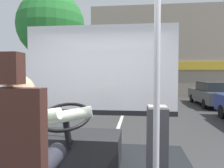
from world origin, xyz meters
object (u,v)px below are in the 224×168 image
Objects in this scene: handrail_pole at (157,85)px; fare_box at (157,146)px; bus_driver at (25,143)px; steering_console at (76,148)px; parked_car_charcoal at (214,93)px.

handrail_pole is 0.97m from fare_box.
handrail_pole is at bearing 9.25° from bus_driver.
handrail_pole reaches higher than fare_box.
bus_driver is 1.31m from fare_box.
bus_driver is 1.01× the size of fare_box.
bus_driver is 1.30m from steering_console.
handrail_pole is 0.52× the size of parked_car_charcoal.
parked_car_charcoal is at bearing 65.71° from bus_driver.
handrail_pole is at bearing -95.81° from fare_box.
parked_car_charcoal is (4.96, 9.78, -0.17)m from steering_console.
bus_driver reaches higher than fare_box.
handrail_pole is 11.64m from parked_car_charcoal.
fare_box is 10.92m from parked_car_charcoal.
handrail_pole is (0.89, 0.15, 0.39)m from bus_driver.
handrail_pole is at bearing -50.26° from steering_console.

